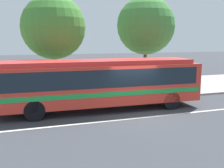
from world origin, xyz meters
name	(u,v)px	position (x,y,z in m)	size (l,w,h in m)	color
ground_plane	(134,113)	(0.00, 0.00, 0.00)	(120.00, 120.00, 0.00)	#393B41
sidewalk_slab	(99,90)	(0.00, 6.70, 0.06)	(60.00, 8.00, 0.12)	#A39792
lane_stripe_center	(141,118)	(0.00, -0.80, 0.00)	(56.00, 0.16, 0.01)	silver
transit_bus	(101,81)	(-1.44, 1.35, 1.60)	(11.12, 2.80, 2.75)	red
pedestrian_waiting_near_sign	(14,86)	(-6.01, 3.72, 1.16)	(0.48, 0.48, 1.77)	#1C304E
pedestrian_walking_along_curb	(134,78)	(2.08, 4.85, 1.12)	(0.48, 0.48, 1.71)	#283247
street_tree_near_stop	(53,27)	(-3.48, 4.99, 4.61)	(4.06, 4.06, 6.53)	brown
street_tree_mid_block	(146,26)	(3.21, 5.51, 4.84)	(4.22, 4.22, 6.84)	brown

